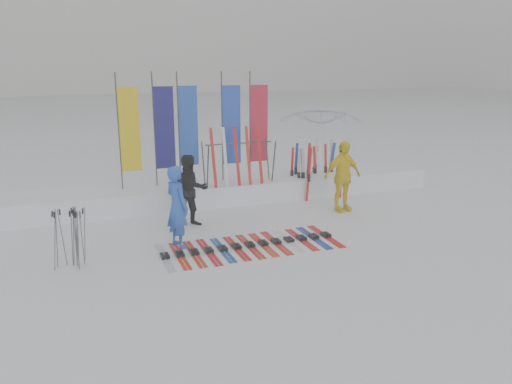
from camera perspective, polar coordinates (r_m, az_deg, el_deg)
name	(u,v)px	position (r m, az deg, el deg)	size (l,w,h in m)	color
ground	(273,255)	(10.88, 2.00, -7.19)	(120.00, 120.00, 0.00)	white
snow_bank	(214,192)	(14.93, -4.78, 0.04)	(14.00, 1.60, 0.60)	white
person_blue	(177,207)	(11.20, -8.99, -1.68)	(0.68, 0.45, 1.86)	blue
person_black	(191,191)	(12.58, -7.48, 0.11)	(0.89, 0.70, 1.84)	black
person_yellow	(342,176)	(13.99, 9.85, 1.78)	(1.16, 0.48, 1.97)	yellow
tent_canopy	(320,144)	(17.39, 7.32, 5.41)	(2.84, 2.89, 2.60)	white
ski_row	(249,245)	(11.32, -0.77, -6.11)	(4.03, 1.70, 0.07)	#B5B7BC
pole_cluster	(72,238)	(10.77, -20.25, -4.93)	(0.69, 0.49, 1.25)	#595B60
feather_flags	(195,127)	(14.59, -6.98, 7.42)	(4.42, 0.27, 3.20)	#383A3F
ski_rack	(239,157)	(14.51, -1.98, 4.04)	(2.04, 0.80, 1.23)	#383A3F
upright_skis	(313,170)	(15.73, 6.50, 2.52)	(1.55, 1.19, 1.67)	silver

